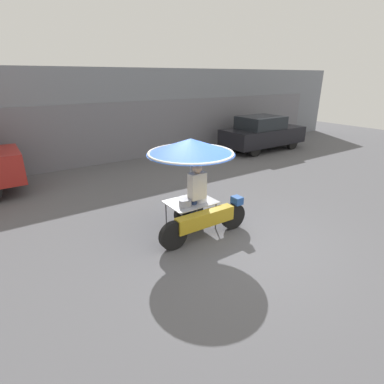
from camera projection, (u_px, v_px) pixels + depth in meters
ground_plane at (230, 240)px, 6.57m from camera, size 36.00×36.00×0.00m
shopfront_building at (97, 115)px, 12.55m from camera, size 28.00×2.06×3.69m
vendor_motorcycle_cart at (193, 161)px, 6.46m from camera, size 2.24×1.92×2.13m
vendor_person at (197, 194)px, 6.70m from camera, size 0.38×0.22×1.61m
parked_car at (262, 133)px, 14.34m from camera, size 4.13×1.80×1.61m
potted_plant at (266, 130)px, 16.55m from camera, size 0.81×0.81×1.02m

